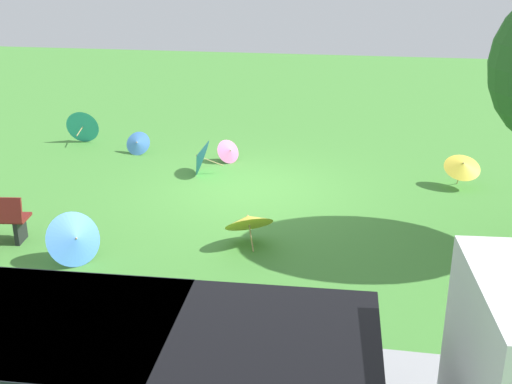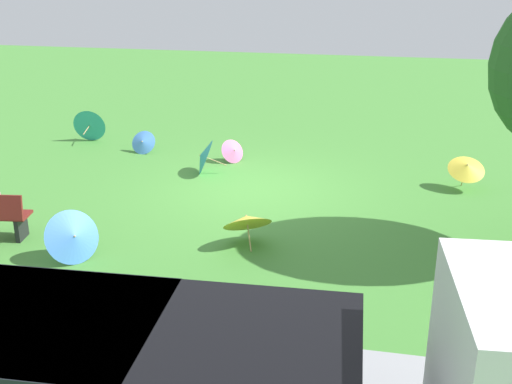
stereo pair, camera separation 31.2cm
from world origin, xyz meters
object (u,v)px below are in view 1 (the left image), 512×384
(parasol_teal_1, at_px, (84,125))
(parasol_yellow_1, at_px, (248,220))
(parasol_blue_0, at_px, (75,239))
(parasol_blue_1, at_px, (138,143))
(parasol_teal_0, at_px, (200,157))
(parasol_yellow_0, at_px, (463,165))
(parasol_pink_1, at_px, (229,151))
(van_dark, at_px, (122,379))

(parasol_teal_1, height_order, parasol_yellow_1, parasol_teal_1)
(parasol_blue_0, xyz_separation_m, parasol_blue_1, (1.13, -6.05, -0.15))
(parasol_blue_1, bearing_deg, parasol_teal_0, 146.82)
(parasol_yellow_0, relative_size, parasol_blue_0, 0.83)
(parasol_yellow_0, bearing_deg, parasol_blue_0, 35.92)
(parasol_pink_1, relative_size, parasol_yellow_1, 0.65)
(parasol_yellow_0, xyz_separation_m, parasol_pink_1, (5.36, -0.93, -0.23))
(parasol_teal_0, relative_size, parasol_pink_1, 1.31)
(van_dark, bearing_deg, parasol_blue_1, -70.72)
(van_dark, relative_size, parasol_teal_0, 4.98)
(van_dark, distance_m, parasol_yellow_0, 9.78)
(parasol_teal_1, relative_size, parasol_yellow_1, 0.83)
(parasol_teal_1, bearing_deg, van_dark, 116.15)
(parasol_teal_0, height_order, parasol_blue_1, parasol_teal_0)
(parasol_pink_1, bearing_deg, parasol_yellow_0, 170.20)
(parasol_pink_1, xyz_separation_m, parasol_teal_1, (4.27, -1.12, 0.16))
(parasol_teal_0, distance_m, parasol_blue_1, 2.36)
(parasol_teal_0, bearing_deg, parasol_blue_1, -33.18)
(parasol_pink_1, bearing_deg, van_dark, 96.12)
(parasol_blue_1, bearing_deg, parasol_blue_0, 100.56)
(van_dark, xyz_separation_m, parasol_teal_1, (5.31, -10.81, -0.46))
(van_dark, height_order, parasol_pink_1, van_dark)
(van_dark, bearing_deg, parasol_yellow_1, -93.26)
(parasol_teal_0, relative_size, parasol_yellow_1, 0.85)
(parasol_yellow_0, xyz_separation_m, parasol_teal_1, (9.62, -2.04, -0.07))
(parasol_pink_1, relative_size, parasol_blue_1, 1.10)
(parasol_blue_1, bearing_deg, parasol_yellow_0, 171.17)
(van_dark, distance_m, parasol_teal_1, 12.05)
(parasol_yellow_1, bearing_deg, parasol_teal_1, -45.33)
(parasol_teal_0, xyz_separation_m, parasol_yellow_1, (-1.81, 3.54, 0.03))
(parasol_teal_0, height_order, parasol_yellow_1, parasol_teal_0)
(parasol_yellow_0, xyz_separation_m, parasol_blue_1, (7.81, -1.21, -0.23))
(parasol_teal_1, bearing_deg, parasol_yellow_1, 134.67)
(parasol_yellow_1, bearing_deg, parasol_blue_0, 24.63)
(parasol_teal_0, bearing_deg, parasol_yellow_0, -179.25)
(parasol_blue_0, relative_size, parasol_blue_1, 1.60)
(parasol_pink_1, bearing_deg, parasol_teal_1, -14.69)
(van_dark, xyz_separation_m, parasol_blue_1, (3.49, -9.98, -0.62))
(van_dark, bearing_deg, parasol_pink_1, -83.88)
(van_dark, relative_size, parasol_yellow_1, 4.22)
(parasol_teal_0, xyz_separation_m, parasol_blue_0, (0.84, 4.76, 0.02))
(parasol_yellow_0, height_order, parasol_teal_1, parasol_teal_1)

